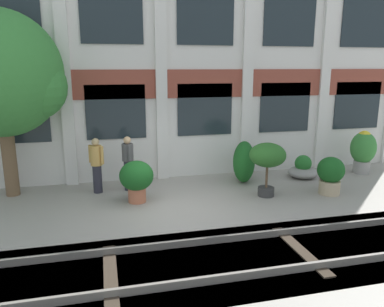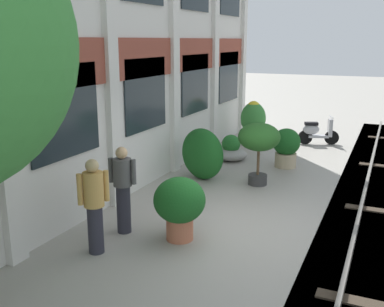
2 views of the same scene
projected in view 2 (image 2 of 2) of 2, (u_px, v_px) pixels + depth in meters
ground_plane at (241, 225)px, 8.74m from camera, size 80.00×80.00×0.00m
potted_plant_low_pan at (259, 140)px, 10.94m from camera, size 1.03×1.03×1.55m
potted_plant_wide_bowl at (231, 151)px, 13.44m from camera, size 0.98×0.98×0.77m
potted_plant_stone_basin at (286, 146)px, 12.62m from camera, size 0.78×0.78×1.11m
potted_plant_fluted_column at (253, 120)px, 15.31m from camera, size 0.86×0.86×1.50m
potted_plant_ribbed_drum at (180, 203)px, 7.97m from camera, size 0.93×0.93×1.16m
scooter_near_curb at (317, 132)px, 15.42m from camera, size 0.69×1.32×0.98m
resident_by_doorway at (94, 204)px, 7.41m from camera, size 0.43×0.37×1.64m
resident_watching_tracks at (123, 187)px, 8.23m from camera, size 0.34×0.52×1.64m
topiary_hedge at (202, 154)px, 11.52m from camera, size 1.14×1.49×1.32m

